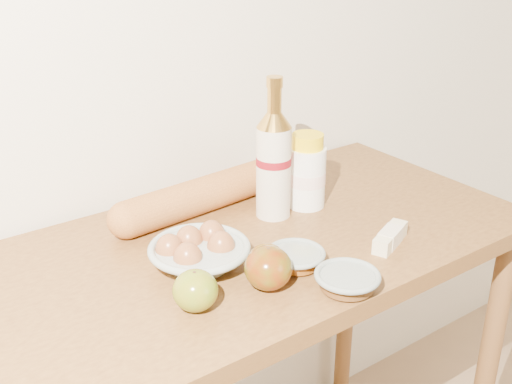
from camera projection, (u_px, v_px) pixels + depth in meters
back_wall at (159, 19)px, 1.39m from camera, size 3.50×0.02×2.60m
table at (248, 292)px, 1.36m from camera, size 1.20×0.60×0.90m
bourbon_bottle at (274, 162)px, 1.37m from camera, size 0.10×0.10×0.31m
cream_bottle at (307, 173)px, 1.43m from camera, size 0.11×0.11×0.17m
egg_bowl at (198, 252)px, 1.21m from camera, size 0.20×0.20×0.07m
baguette at (205, 194)px, 1.42m from camera, size 0.48×0.12×0.08m
apple_yellowgreen at (195, 290)px, 1.07m from camera, size 0.09×0.09×0.07m
apple_redgreen_front at (267, 262)px, 1.17m from camera, size 0.09×0.09×0.07m
apple_redgreen_right at (268, 268)px, 1.13m from camera, size 0.11×0.11×0.08m
sugar_bowl at (347, 281)px, 1.14m from camera, size 0.15×0.15×0.03m
syrup_bowl at (296, 258)px, 1.21m from camera, size 0.14×0.14×0.03m
butter_stick at (390, 237)px, 1.29m from camera, size 0.12×0.07×0.03m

